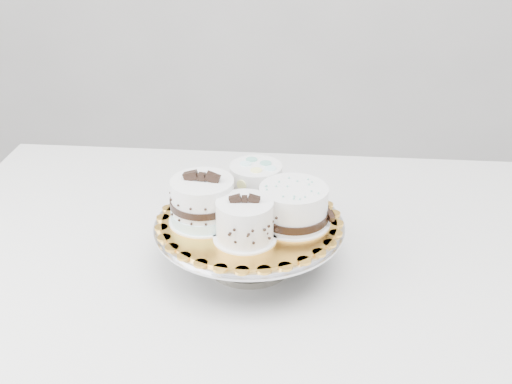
# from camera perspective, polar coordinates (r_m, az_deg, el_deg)

# --- Properties ---
(table) EXTENTS (1.33, 0.90, 0.75)m
(table) POSITION_cam_1_polar(r_m,az_deg,el_deg) (1.25, 0.33, -7.66)
(table) COLOR silver
(table) RESTS_ON floor
(cake_stand) EXTENTS (0.33, 0.33, 0.09)m
(cake_stand) POSITION_cam_1_polar(r_m,az_deg,el_deg) (1.13, -0.60, -3.90)
(cake_stand) COLOR gray
(cake_stand) RESTS_ON table
(cake_board) EXTENTS (0.35, 0.35, 0.00)m
(cake_board) POSITION_cam_1_polar(r_m,az_deg,el_deg) (1.11, -0.60, -2.56)
(cake_board) COLOR gold
(cake_board) RESTS_ON cake_stand
(cake_swirl) EXTENTS (0.11, 0.11, 0.08)m
(cake_swirl) POSITION_cam_1_polar(r_m,az_deg,el_deg) (1.04, -1.01, -2.62)
(cake_swirl) COLOR white
(cake_swirl) RESTS_ON cake_board
(cake_banded) EXTENTS (0.12, 0.12, 0.10)m
(cake_banded) POSITION_cam_1_polar(r_m,az_deg,el_deg) (1.09, -4.74, -0.95)
(cake_banded) COLOR white
(cake_banded) RESTS_ON cake_board
(cake_dots) EXTENTS (0.12, 0.12, 0.07)m
(cake_dots) POSITION_cam_1_polar(r_m,az_deg,el_deg) (1.16, -0.01, 0.86)
(cake_dots) COLOR white
(cake_dots) RESTS_ON cake_board
(cake_ribbon) EXTENTS (0.15, 0.15, 0.07)m
(cake_ribbon) POSITION_cam_1_polar(r_m,az_deg,el_deg) (1.09, 3.40, -1.29)
(cake_ribbon) COLOR white
(cake_ribbon) RESTS_ON cake_board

